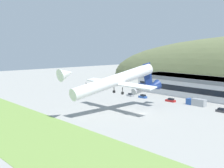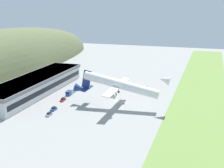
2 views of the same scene
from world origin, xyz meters
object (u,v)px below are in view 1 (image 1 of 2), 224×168
at_px(service_car_3, 130,95).
at_px(fuel_truck, 196,102).
at_px(terminal_building, 215,88).
at_px(cargo_airplane, 117,81).
at_px(service_car_0, 143,97).
at_px(service_car_2, 222,111).
at_px(service_car_1, 171,100).

bearing_deg(service_car_3, fuel_truck, 8.45).
distance_m(terminal_building, fuel_truck, 20.38).
height_order(cargo_airplane, service_car_0, cargo_airplane).
relative_size(service_car_0, fuel_truck, 0.48).
xyz_separation_m(service_car_2, fuel_truck, (-13.38, 3.24, 0.78)).
bearing_deg(cargo_airplane, service_car_0, 115.96).
distance_m(terminal_building, cargo_airplane, 52.50).
distance_m(service_car_2, fuel_truck, 13.79).
relative_size(service_car_3, fuel_truck, 0.44).
bearing_deg(cargo_airplane, service_car_2, 47.15).
bearing_deg(terminal_building, service_car_2, -53.14).
relative_size(service_car_2, fuel_truck, 0.51).
height_order(terminal_building, service_car_0, terminal_building).
relative_size(terminal_building, service_car_2, 18.63).
relative_size(service_car_0, service_car_1, 0.87).
height_order(terminal_building, service_car_3, terminal_building).
bearing_deg(service_car_0, service_car_1, 9.30).
bearing_deg(terminal_building, fuel_truck, -79.09).
relative_size(service_car_1, service_car_2, 1.06).
distance_m(service_car_1, service_car_3, 21.78).
bearing_deg(cargo_airplane, terminal_building, 79.83).
height_order(service_car_2, fuel_truck, fuel_truck).
bearing_deg(service_car_3, cargo_airplane, -52.28).
xyz_separation_m(cargo_airplane, service_car_0, (-13.65, 28.04, -10.62)).
relative_size(terminal_building, cargo_airplane, 1.72).
bearing_deg(service_car_2, fuel_truck, 166.40).
relative_size(terminal_building, service_car_0, 20.06).
xyz_separation_m(service_car_0, service_car_3, (-6.99, -1.36, -0.05)).
distance_m(cargo_airplane, service_car_1, 32.23).
bearing_deg(service_car_0, service_car_2, 0.57).
height_order(service_car_0, service_car_3, service_car_0).
xyz_separation_m(terminal_building, service_car_2, (17.17, -22.89, -4.63)).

